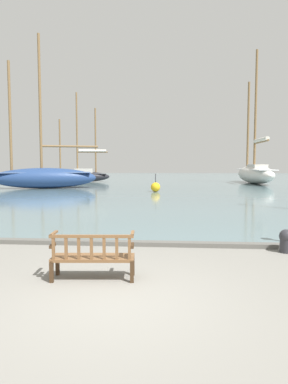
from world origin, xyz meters
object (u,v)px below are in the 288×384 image
(mooring_bollard, at_px, (286,240))
(channel_buoy, at_px, (155,187))
(sailboat_nearest_starboard, at_px, (255,172))
(sailboat_far_port, at_px, (44,176))
(park_bench, at_px, (93,256))
(sailboat_nearest_port, at_px, (80,174))

(mooring_bollard, height_order, channel_buoy, channel_buoy)
(sailboat_nearest_starboard, height_order, mooring_bollard, sailboat_nearest_starboard)
(mooring_bollard, bearing_deg, sailboat_far_port, 123.95)
(park_bench, distance_m, sailboat_nearest_starboard, 35.78)
(park_bench, xyz_separation_m, sailboat_nearest_port, (-9.83, 35.27, 0.58))
(sailboat_nearest_starboard, relative_size, channel_buoy, 10.47)
(channel_buoy, bearing_deg, sailboat_far_port, 162.71)
(park_bench, height_order, channel_buoy, channel_buoy)
(mooring_bollard, xyz_separation_m, channel_buoy, (-4.18, 18.36, 0.14))
(mooring_bollard, distance_m, channel_buoy, 18.83)
(sailboat_nearest_port, bearing_deg, channel_buoy, -55.13)
(sailboat_nearest_port, distance_m, channel_buoy, 17.68)
(sailboat_nearest_port, height_order, sailboat_nearest_starboard, sailboat_nearest_starboard)
(sailboat_far_port, relative_size, mooring_bollard, 23.00)
(sailboat_nearest_port, bearing_deg, sailboat_nearest_starboard, -3.49)
(park_bench, bearing_deg, channel_buoy, 89.27)
(sailboat_nearest_port, relative_size, mooring_bollard, 18.32)
(sailboat_nearest_starboard, bearing_deg, mooring_bollard, -101.98)
(park_bench, distance_m, sailboat_nearest_port, 36.62)
(park_bench, bearing_deg, sailboat_nearest_starboard, 71.84)
(sailboat_nearest_port, xyz_separation_m, sailboat_far_port, (-0.25, -11.28, 0.16))
(sailboat_nearest_port, height_order, channel_buoy, sailboat_nearest_port)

